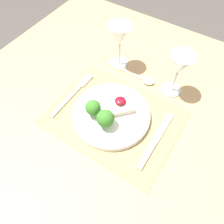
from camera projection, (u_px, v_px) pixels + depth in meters
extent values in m
plane|color=#4C4742|center=(113.00, 184.00, 1.35)|extent=(8.00, 8.00, 0.00)
cube|color=tan|center=(113.00, 120.00, 0.73)|extent=(1.15, 1.15, 0.03)
cylinder|color=tan|center=(90.00, 61.00, 1.44)|extent=(0.06, 0.06, 0.74)
cube|color=#9E895B|center=(113.00, 118.00, 0.72)|extent=(0.41, 0.31, 0.00)
cylinder|color=white|center=(112.00, 114.00, 0.71)|extent=(0.25, 0.25, 0.02)
torus|color=white|center=(112.00, 113.00, 0.71)|extent=(0.25, 0.25, 0.01)
cube|color=beige|center=(120.00, 104.00, 0.71)|extent=(0.11, 0.11, 0.02)
ellipsoid|color=maroon|center=(120.00, 101.00, 0.70)|extent=(0.04, 0.04, 0.01)
cylinder|color=#84B256|center=(106.00, 123.00, 0.67)|extent=(0.01, 0.01, 0.02)
sphere|color=#387A28|center=(106.00, 119.00, 0.65)|extent=(0.05, 0.05, 0.05)
cylinder|color=#84B256|center=(94.00, 112.00, 0.70)|extent=(0.01, 0.01, 0.02)
sphere|color=#387A28|center=(93.00, 108.00, 0.67)|extent=(0.05, 0.05, 0.05)
cube|color=beige|center=(67.00, 100.00, 0.75)|extent=(0.01, 0.16, 0.01)
cube|color=beige|center=(86.00, 80.00, 0.80)|extent=(0.02, 0.06, 0.01)
cube|color=beige|center=(147.00, 155.00, 0.64)|extent=(0.02, 0.10, 0.01)
cube|color=beige|center=(163.00, 128.00, 0.69)|extent=(0.02, 0.12, 0.00)
cube|color=beige|center=(125.00, 71.00, 0.83)|extent=(0.16, 0.01, 0.01)
ellipsoid|color=beige|center=(148.00, 81.00, 0.80)|extent=(0.04, 0.04, 0.01)
cylinder|color=white|center=(171.00, 90.00, 0.78)|extent=(0.07, 0.07, 0.01)
cylinder|color=white|center=(174.00, 82.00, 0.74)|extent=(0.01, 0.01, 0.08)
cone|color=white|center=(180.00, 65.00, 0.68)|extent=(0.08, 0.08, 0.08)
cylinder|color=white|center=(119.00, 63.00, 0.86)|extent=(0.07, 0.07, 0.01)
cylinder|color=white|center=(119.00, 54.00, 0.82)|extent=(0.01, 0.01, 0.09)
cone|color=white|center=(120.00, 35.00, 0.75)|extent=(0.08, 0.08, 0.08)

